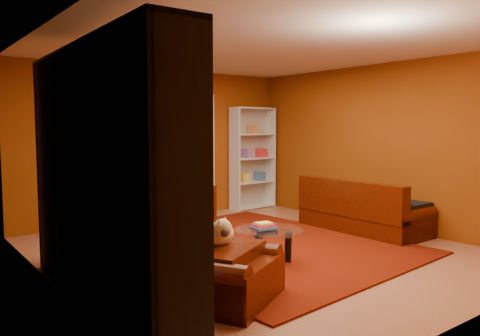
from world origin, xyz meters
TOP-DOWN VIEW (x-y plane):
  - floor at (0.00, 0.00)m, footprint 5.00×5.50m
  - ceiling at (0.00, 0.00)m, footprint 5.00×5.50m
  - wall_back at (0.00, 2.77)m, footprint 5.00×0.05m
  - wall_left at (-2.52, 0.00)m, footprint 0.05×5.50m
  - wall_right at (2.52, 0.00)m, footprint 0.05×5.50m
  - doorway at (0.60, 2.73)m, footprint 1.06×0.60m
  - rug at (0.07, 0.17)m, footprint 3.64×4.14m
  - media_unit at (-2.27, -0.58)m, footprint 0.55×3.03m
  - christmas_tree at (-0.68, 1.84)m, footprint 1.53×1.53m
  - gift_box_teal at (-1.01, 1.79)m, footprint 0.30×0.30m
  - gift_box_green at (-0.68, 1.35)m, footprint 0.31×0.31m
  - gift_box_red at (-1.30, 2.25)m, footprint 0.25×0.25m
  - white_bookshelf at (1.95, 2.57)m, footprint 0.96×0.38m
  - armchair at (-1.38, -1.13)m, footprint 1.41×1.41m
  - dog at (-1.36, -1.06)m, footprint 0.50×0.46m
  - sofa at (2.02, -0.08)m, footprint 0.88×1.93m
  - coffee_table at (-0.29, -0.54)m, footprint 0.90×0.90m
  - acrylic_chair at (-0.50, 1.57)m, footprint 0.56×0.58m

SIDE VIEW (x-z plane):
  - floor at x=0.00m, z-range -0.05..0.00m
  - rug at x=0.07m, z-range 0.00..0.02m
  - gift_box_red at x=-1.30m, z-range 0.00..0.21m
  - gift_box_green at x=-0.68m, z-range 0.00..0.26m
  - gift_box_teal at x=-1.01m, z-range 0.00..0.29m
  - coffee_table at x=-0.29m, z-range -0.04..0.47m
  - armchair at x=-1.38m, z-range 0.00..0.81m
  - acrylic_chair at x=-0.50m, z-range 0.00..0.82m
  - sofa at x=2.02m, z-range 0.00..0.83m
  - dog at x=-1.36m, z-range 0.47..0.74m
  - white_bookshelf at x=1.95m, z-range -0.03..2.00m
  - christmas_tree at x=-0.68m, z-range -0.03..2.09m
  - doorway at x=0.60m, z-range -0.03..2.13m
  - media_unit at x=-2.27m, z-range 0.00..2.31m
  - wall_back at x=0.00m, z-range 0.00..2.60m
  - wall_left at x=-2.52m, z-range 0.00..2.60m
  - wall_right at x=2.52m, z-range 0.00..2.60m
  - ceiling at x=0.00m, z-range 2.60..2.65m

